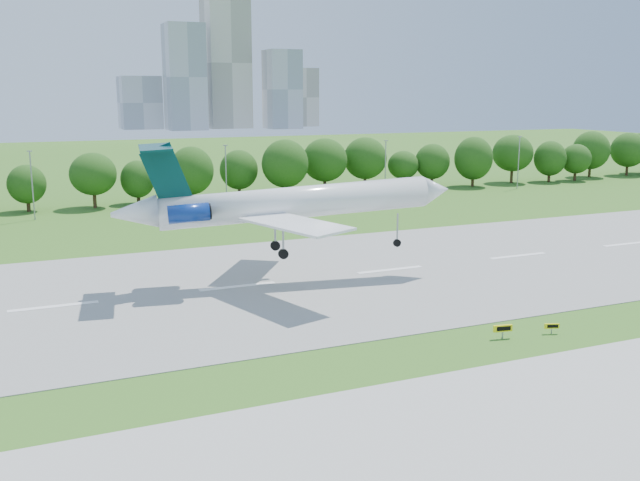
# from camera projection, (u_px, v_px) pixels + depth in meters

# --- Properties ---
(ground) EXTENTS (600.00, 600.00, 0.00)m
(ground) POSITION_uv_depth(u_px,v_px,m) (324.00, 360.00, 59.75)
(ground) COLOR #335E18
(ground) RESTS_ON ground
(runway) EXTENTS (400.00, 45.00, 0.08)m
(runway) POSITION_uv_depth(u_px,v_px,m) (238.00, 287.00, 82.23)
(runway) COLOR gray
(runway) RESTS_ON ground
(taxiway) EXTENTS (400.00, 23.00, 0.08)m
(taxiway) POSITION_uv_depth(u_px,v_px,m) (442.00, 459.00, 43.54)
(taxiway) COLOR #ADADA8
(taxiway) RESTS_ON ground
(tree_line) EXTENTS (288.40, 8.40, 10.40)m
(tree_line) POSITION_uv_depth(u_px,v_px,m) (139.00, 174.00, 141.25)
(tree_line) COLOR #382314
(tree_line) RESTS_ON ground
(light_poles) EXTENTS (175.90, 0.25, 12.19)m
(light_poles) POSITION_uv_depth(u_px,v_px,m) (134.00, 179.00, 131.26)
(light_poles) COLOR gray
(light_poles) RESTS_ON ground
(skyline) EXTENTS (127.00, 52.00, 80.00)m
(skyline) POSITION_uv_depth(u_px,v_px,m) (221.00, 79.00, 443.66)
(skyline) COLOR #B2B2B7
(skyline) RESTS_ON ground
(airliner) EXTENTS (40.42, 29.16, 13.40)m
(airliner) POSITION_uv_depth(u_px,v_px,m) (280.00, 203.00, 82.64)
(airliner) COLOR white
(airliner) RESTS_ON ground
(taxi_sign_centre) EXTENTS (1.38, 0.61, 0.99)m
(taxi_sign_centre) POSITION_uv_depth(u_px,v_px,m) (552.00, 326.00, 66.18)
(taxi_sign_centre) COLOR gray
(taxi_sign_centre) RESTS_ON ground
(taxi_sign_right) EXTENTS (1.83, 0.54, 1.28)m
(taxi_sign_right) POSITION_uv_depth(u_px,v_px,m) (503.00, 329.00, 64.85)
(taxi_sign_right) COLOR gray
(taxi_sign_right) RESTS_ON ground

